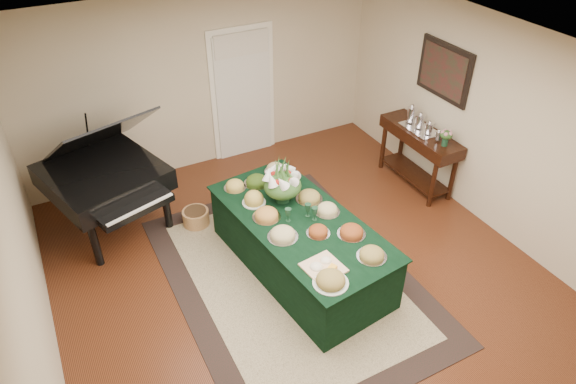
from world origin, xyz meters
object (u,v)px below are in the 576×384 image
buffet_table (300,244)px  mahogany_sideboard (419,143)px  floral_centerpiece (282,181)px  grand_piano (104,176)px

buffet_table → mahogany_sideboard: bearing=18.9°
floral_centerpiece → grand_piano: (-1.82, 1.44, -0.21)m
buffet_table → mahogany_sideboard: size_ratio=1.87×
buffet_table → grand_piano: 2.65m
buffet_table → grand_piano: size_ratio=1.38×
mahogany_sideboard → floral_centerpiece: bearing=-170.8°
buffet_table → floral_centerpiece: bearing=90.6°
floral_centerpiece → grand_piano: 2.33m
floral_centerpiece → grand_piano: bearing=141.6°
floral_centerpiece → mahogany_sideboard: size_ratio=0.34×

